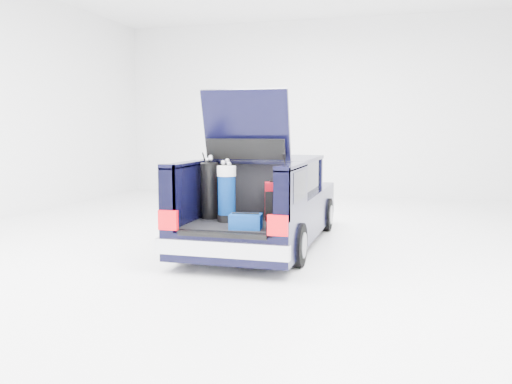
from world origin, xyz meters
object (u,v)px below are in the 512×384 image
(red_suitcase, at_px, (277,201))
(blue_golf_bag, at_px, (227,193))
(black_golf_bag, at_px, (210,190))
(car, at_px, (266,203))
(blue_duffel, at_px, (246,221))

(red_suitcase, bearing_deg, blue_golf_bag, -172.99)
(red_suitcase, height_order, black_golf_bag, black_golf_bag)
(red_suitcase, xyz_separation_m, black_golf_bag, (-0.98, -0.13, 0.14))
(car, xyz_separation_m, blue_duffel, (0.24, -1.98, 0.03))
(car, relative_size, red_suitcase, 8.03)
(car, bearing_deg, blue_duffel, -83.08)
(red_suitcase, distance_m, blue_golf_bag, 0.74)
(red_suitcase, relative_size, blue_golf_bag, 0.65)
(blue_golf_bag, height_order, blue_duffel, blue_golf_bag)
(car, bearing_deg, black_golf_bag, -110.66)
(blue_golf_bag, relative_size, blue_duffel, 2.03)
(black_golf_bag, xyz_separation_m, blue_golf_bag, (0.31, -0.17, -0.01))
(blue_golf_bag, distance_m, blue_duffel, 0.72)
(black_golf_bag, height_order, blue_golf_bag, black_golf_bag)
(car, bearing_deg, red_suitcase, -68.19)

